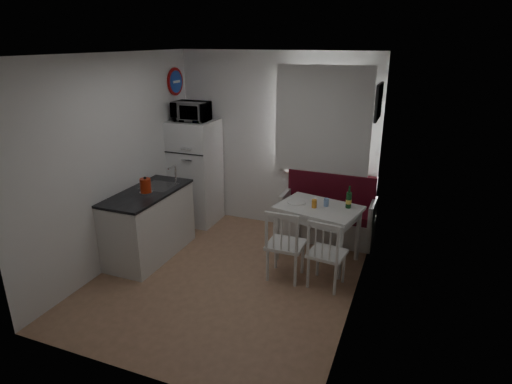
{
  "coord_description": "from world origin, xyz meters",
  "views": [
    {
      "loc": [
        1.99,
        -4.13,
        2.74
      ],
      "look_at": [
        0.17,
        0.5,
        0.96
      ],
      "focal_mm": 30.0,
      "sensor_mm": 36.0,
      "label": 1
    }
  ],
  "objects_px": {
    "chair_left": "(283,238)",
    "bench": "(327,218)",
    "fridge": "(196,172)",
    "kettle": "(146,186)",
    "microwave": "(191,111)",
    "wine_bottle": "(349,197)",
    "kitchen_counter": "(150,223)",
    "chair_right": "(326,248)",
    "dining_table": "(319,213)"
  },
  "relations": [
    {
      "from": "dining_table",
      "to": "kettle",
      "type": "xyz_separation_m",
      "value": [
        -2.05,
        -0.75,
        0.35
      ]
    },
    {
      "from": "kettle",
      "to": "fridge",
      "type": "bearing_deg",
      "value": 91.3
    },
    {
      "from": "bench",
      "to": "kettle",
      "type": "xyz_separation_m",
      "value": [
        -2.03,
        -1.43,
        0.7
      ]
    },
    {
      "from": "kitchen_counter",
      "to": "chair_right",
      "type": "bearing_deg",
      "value": 0.34
    },
    {
      "from": "dining_table",
      "to": "chair_right",
      "type": "xyz_separation_m",
      "value": [
        0.25,
        -0.66,
        -0.13
      ]
    },
    {
      "from": "chair_right",
      "to": "microwave",
      "type": "bearing_deg",
      "value": 160.32
    },
    {
      "from": "kettle",
      "to": "wine_bottle",
      "type": "bearing_deg",
      "value": 19.55
    },
    {
      "from": "fridge",
      "to": "chair_right",
      "type": "bearing_deg",
      "value": -27.87
    },
    {
      "from": "chair_right",
      "to": "wine_bottle",
      "type": "bearing_deg",
      "value": 89.71
    },
    {
      "from": "kitchen_counter",
      "to": "wine_bottle",
      "type": "relative_size",
      "value": 4.62
    },
    {
      "from": "dining_table",
      "to": "microwave",
      "type": "xyz_separation_m",
      "value": [
        -2.08,
        0.52,
        1.08
      ]
    },
    {
      "from": "kettle",
      "to": "microwave",
      "type": "bearing_deg",
      "value": 91.35
    },
    {
      "from": "chair_left",
      "to": "microwave",
      "type": "xyz_separation_m",
      "value": [
        -1.83,
        1.19,
        1.19
      ]
    },
    {
      "from": "microwave",
      "to": "dining_table",
      "type": "bearing_deg",
      "value": -14.12
    },
    {
      "from": "chair_right",
      "to": "kettle",
      "type": "xyz_separation_m",
      "value": [
        -2.3,
        -0.09,
        0.48
      ]
    },
    {
      "from": "chair_right",
      "to": "chair_left",
      "type": "bearing_deg",
      "value": -172.23
    },
    {
      "from": "chair_left",
      "to": "kettle",
      "type": "relative_size",
      "value": 2.21
    },
    {
      "from": "chair_right",
      "to": "kettle",
      "type": "bearing_deg",
      "value": -170.45
    },
    {
      "from": "bench",
      "to": "fridge",
      "type": "distance_m",
      "value": 2.12
    },
    {
      "from": "chair_left",
      "to": "chair_right",
      "type": "height_order",
      "value": "chair_left"
    },
    {
      "from": "microwave",
      "to": "wine_bottle",
      "type": "xyz_separation_m",
      "value": [
        2.43,
        -0.42,
        -0.86
      ]
    },
    {
      "from": "chair_left",
      "to": "microwave",
      "type": "relative_size",
      "value": 0.95
    },
    {
      "from": "chair_left",
      "to": "kettle",
      "type": "bearing_deg",
      "value": -178.0
    },
    {
      "from": "chair_right",
      "to": "wine_bottle",
      "type": "height_order",
      "value": "wine_bottle"
    },
    {
      "from": "kitchen_counter",
      "to": "bench",
      "type": "xyz_separation_m",
      "value": [
        2.08,
        1.35,
        -0.14
      ]
    },
    {
      "from": "bench",
      "to": "chair_left",
      "type": "height_order",
      "value": "bench"
    },
    {
      "from": "microwave",
      "to": "kettle",
      "type": "relative_size",
      "value": 2.33
    },
    {
      "from": "kitchen_counter",
      "to": "chair_right",
      "type": "height_order",
      "value": "kitchen_counter"
    },
    {
      "from": "chair_left",
      "to": "dining_table",
      "type": "bearing_deg",
      "value": 68.51
    },
    {
      "from": "microwave",
      "to": "kitchen_counter",
      "type": "bearing_deg",
      "value": -90.94
    },
    {
      "from": "chair_left",
      "to": "fridge",
      "type": "bearing_deg",
      "value": 145.12
    },
    {
      "from": "kitchen_counter",
      "to": "bench",
      "type": "relative_size",
      "value": 1.0
    },
    {
      "from": "microwave",
      "to": "wine_bottle",
      "type": "bearing_deg",
      "value": -9.87
    },
    {
      "from": "wine_bottle",
      "to": "microwave",
      "type": "bearing_deg",
      "value": 170.13
    },
    {
      "from": "microwave",
      "to": "fridge",
      "type": "bearing_deg",
      "value": 90.0
    },
    {
      "from": "dining_table",
      "to": "microwave",
      "type": "distance_m",
      "value": 2.4
    },
    {
      "from": "bench",
      "to": "fridge",
      "type": "xyz_separation_m",
      "value": [
        -2.06,
        -0.11,
        0.49
      ]
    },
    {
      "from": "kitchen_counter",
      "to": "dining_table",
      "type": "height_order",
      "value": "kitchen_counter"
    },
    {
      "from": "chair_right",
      "to": "microwave",
      "type": "xyz_separation_m",
      "value": [
        -2.33,
        1.18,
        1.22
      ]
    },
    {
      "from": "chair_left",
      "to": "chair_right",
      "type": "xyz_separation_m",
      "value": [
        0.5,
        0.0,
        -0.03
      ]
    },
    {
      "from": "kitchen_counter",
      "to": "kettle",
      "type": "xyz_separation_m",
      "value": [
        0.05,
        -0.08,
        0.55
      ]
    },
    {
      "from": "fridge",
      "to": "kettle",
      "type": "relative_size",
      "value": 7.33
    },
    {
      "from": "dining_table",
      "to": "wine_bottle",
      "type": "xyz_separation_m",
      "value": [
        0.35,
        0.1,
        0.23
      ]
    },
    {
      "from": "dining_table",
      "to": "wine_bottle",
      "type": "height_order",
      "value": "wine_bottle"
    },
    {
      "from": "kitchen_counter",
      "to": "bench",
      "type": "distance_m",
      "value": 2.48
    },
    {
      "from": "dining_table",
      "to": "chair_left",
      "type": "relative_size",
      "value": 2.32
    },
    {
      "from": "dining_table",
      "to": "chair_left",
      "type": "xyz_separation_m",
      "value": [
        -0.25,
        -0.66,
        -0.1
      ]
    },
    {
      "from": "chair_left",
      "to": "bench",
      "type": "bearing_deg",
      "value": 79.47
    },
    {
      "from": "chair_right",
      "to": "wine_bottle",
      "type": "relative_size",
      "value": 1.61
    },
    {
      "from": "chair_left",
      "to": "kettle",
      "type": "xyz_separation_m",
      "value": [
        -1.8,
        -0.09,
        0.45
      ]
    }
  ]
}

